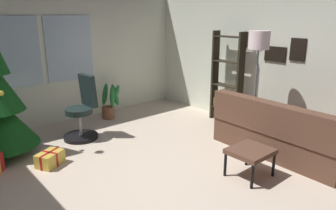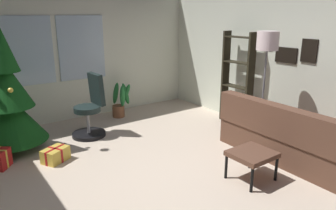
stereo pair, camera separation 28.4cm
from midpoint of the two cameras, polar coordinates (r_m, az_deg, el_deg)
ground_plane at (r=4.11m, az=-1.67°, el=-13.71°), size 4.97×6.06×0.10m
wall_back_with_windows at (r=6.30m, az=-20.03°, el=8.46°), size 4.97×0.12×2.50m
wall_right_with_frames at (r=5.57m, az=19.08°, el=7.60°), size 0.12×6.06×2.50m
couch at (r=4.92m, az=19.93°, el=-5.15°), size 1.52×2.02×0.83m
footstool at (r=4.08m, az=12.79°, el=-8.46°), size 0.52×0.47×0.37m
gift_box_gold at (r=4.69m, az=-22.30°, el=-9.05°), size 0.42×0.38×0.20m
office_chair at (r=5.40m, az=-16.74°, el=-1.58°), size 0.56×0.56×1.06m
bookshelf at (r=6.00m, az=9.29°, el=3.85°), size 0.18×0.64×1.71m
floor_lamp at (r=5.04m, az=14.53°, el=9.67°), size 0.33×0.33×1.76m
potted_plant at (r=6.36m, az=-11.69°, el=0.44°), size 0.42×0.39×0.68m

